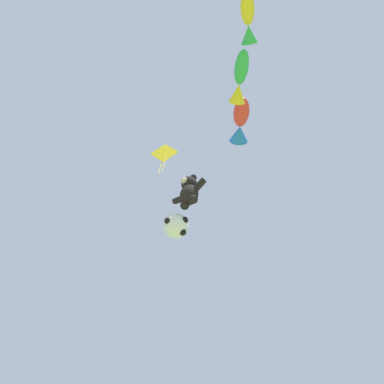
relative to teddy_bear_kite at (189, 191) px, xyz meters
The scene contains 6 objects.
teddy_bear_kite is the anchor object (origin of this frame).
soccer_ball_kite 1.42m from the teddy_bear_kite, 164.56° to the left, with size 1.01×1.01×0.93m.
fish_kite_crimson 4.89m from the teddy_bear_kite, 21.73° to the left, with size 2.06×2.15×0.91m.
fish_kite_emerald 5.01m from the teddy_bear_kite, 14.36° to the right, with size 1.91×1.91×0.69m.
fish_kite_goldfin 6.84m from the teddy_bear_kite, 24.08° to the right, with size 1.43×1.80×0.65m.
diamond_kite 4.20m from the teddy_bear_kite, 164.55° to the right, with size 1.17×0.89×2.68m.
Camera 1 is at (3.79, 0.65, 0.96)m, focal length 28.00 mm.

